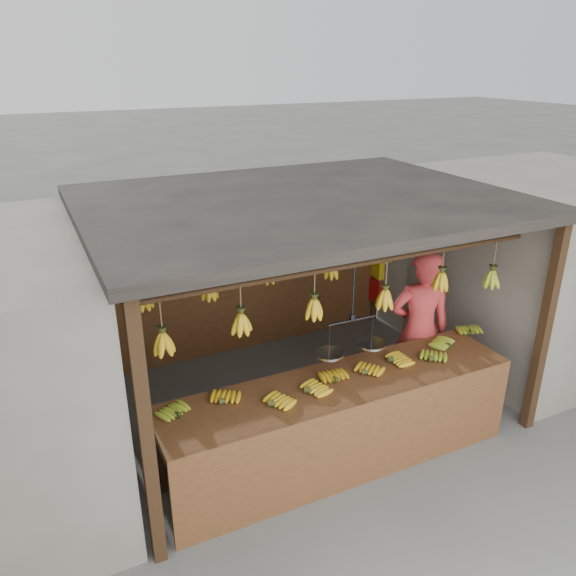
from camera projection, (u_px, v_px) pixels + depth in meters
ground at (299, 400)px, 6.53m from camera, size 80.00×80.00×0.00m
stall at (287, 230)px, 6.05m from camera, size 4.30×3.30×2.40m
neighbor_right at (539, 262)px, 7.54m from camera, size 3.00×3.00×2.30m
counter at (347, 406)px, 5.19m from camera, size 3.63×0.79×0.96m
hanging_bananas at (301, 270)px, 5.90m from camera, size 3.56×2.25×0.40m
balance_scale at (351, 344)px, 5.25m from camera, size 0.73×0.28×0.85m
vendor at (419, 331)px, 6.15m from camera, size 0.78×0.64×1.84m
bag_bundles at (378, 259)px, 8.05m from camera, size 0.08×0.26×1.30m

